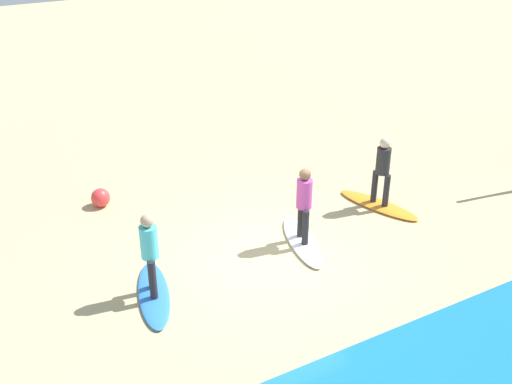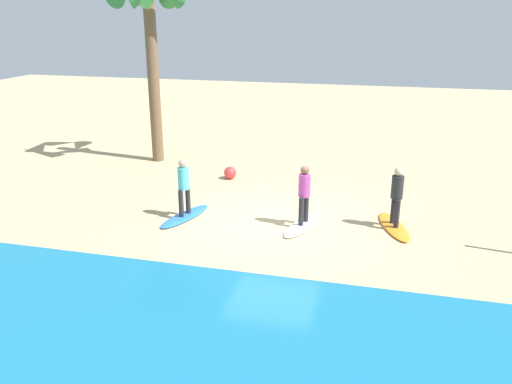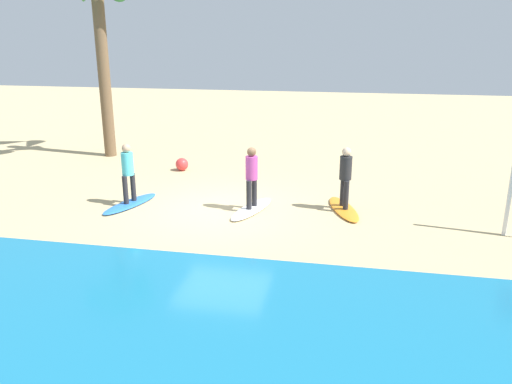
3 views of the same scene
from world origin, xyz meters
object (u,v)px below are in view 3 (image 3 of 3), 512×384
at_px(surfer_orange, 345,173).
at_px(surfer_white, 252,173).
at_px(surfer_blue, 128,169).
at_px(beach_ball, 182,164).
at_px(surfboard_white, 252,209).
at_px(palm_tree, 98,1).
at_px(surfboard_blue, 130,204).
at_px(surfboard_orange, 344,209).

height_order(surfer_orange, surfer_white, same).
xyz_separation_m(surfer_blue, beach_ball, (-0.16, -3.87, -0.82)).
bearing_deg(beach_ball, surfboard_white, 131.45).
height_order(surfer_orange, palm_tree, palm_tree).
distance_m(surfer_blue, palm_tree, 7.94).
xyz_separation_m(surfboard_white, surfboard_blue, (3.39, 0.21, 0.00)).
height_order(surfboard_white, surfboard_blue, same).
distance_m(surfboard_blue, surfer_blue, 0.99).
xyz_separation_m(surfer_orange, surfboard_blue, (5.81, 0.69, -0.99)).
bearing_deg(surfboard_orange, beach_ball, -137.06).
relative_size(surfboard_blue, beach_ball, 4.78).
xyz_separation_m(surfboard_orange, beach_ball, (5.65, -3.17, 0.17)).
distance_m(surfboard_orange, surfer_orange, 0.99).
xyz_separation_m(palm_tree, beach_ball, (-3.49, 1.64, -5.46)).
height_order(surfer_white, beach_ball, surfer_white).
bearing_deg(surfer_orange, beach_ball, -29.33).
bearing_deg(surfboard_orange, surfboard_white, -96.55).
height_order(surfboard_orange, surfer_blue, surfer_blue).
xyz_separation_m(surfboard_white, palm_tree, (6.72, -5.29, 5.64)).
bearing_deg(palm_tree, beach_ball, 154.85).
bearing_deg(surfer_orange, surfboard_blue, 6.81).
distance_m(surfer_white, surfer_blue, 3.40).
relative_size(surfboard_orange, palm_tree, 0.30).
bearing_deg(surfboard_white, beach_ball, -123.29).
height_order(surfboard_orange, surfer_orange, surfer_orange).
bearing_deg(surfer_white, surfboard_blue, 3.62).
distance_m(surfer_white, beach_ball, 4.94).
bearing_deg(beach_ball, surfboard_blue, 87.59).
bearing_deg(surfer_blue, palm_tree, -58.86).
height_order(surfer_white, palm_tree, palm_tree).
bearing_deg(surfboard_blue, surfboard_orange, 112.65).
distance_m(surfer_orange, beach_ball, 6.53).
xyz_separation_m(surfboard_orange, surfer_orange, (-0.00, 0.00, 0.99)).
relative_size(surfboard_white, palm_tree, 0.30).
distance_m(palm_tree, beach_ball, 6.69).
distance_m(surfboard_blue, beach_ball, 3.88).
height_order(surfboard_white, palm_tree, palm_tree).
relative_size(surfer_orange, beach_ball, 3.74).
bearing_deg(surfer_blue, surfer_white, -176.38).
relative_size(surfboard_white, surfer_blue, 1.28).
height_order(surfer_white, surfboard_blue, surfer_white).
distance_m(surfer_orange, surfer_white, 2.47).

